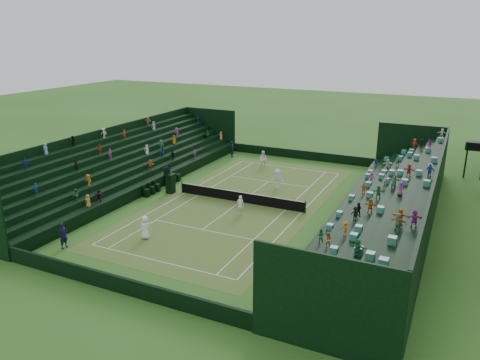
{
  "coord_description": "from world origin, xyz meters",
  "views": [
    {
      "loc": [
        16.15,
        -33.65,
        13.86
      ],
      "look_at": [
        0.0,
        0.0,
        2.0
      ],
      "focal_mm": 35.0,
      "sensor_mm": 36.0,
      "label": 1
    }
  ],
  "objects_px": {
    "umpire_chair": "(170,181)",
    "player_far_west": "(263,159)",
    "player_near_west": "(145,227)",
    "player_near_east": "(240,205)",
    "tennis_net": "(240,197)",
    "player_far_east": "(277,178)"
  },
  "relations": [
    {
      "from": "tennis_net",
      "to": "player_near_east",
      "type": "xyz_separation_m",
      "value": [
        1.2,
        -2.41,
        0.27
      ]
    },
    {
      "from": "umpire_chair",
      "to": "player_near_west",
      "type": "xyz_separation_m",
      "value": [
        3.91,
        -8.95,
        -0.3
      ]
    },
    {
      "from": "umpire_chair",
      "to": "player_near_west",
      "type": "bearing_deg",
      "value": -66.42
    },
    {
      "from": "player_near_east",
      "to": "player_far_west",
      "type": "distance_m",
      "value": 13.72
    },
    {
      "from": "player_near_east",
      "to": "player_far_west",
      "type": "height_order",
      "value": "player_far_west"
    },
    {
      "from": "player_far_east",
      "to": "player_far_west",
      "type": "bearing_deg",
      "value": 113.8
    },
    {
      "from": "player_near_west",
      "to": "umpire_chair",
      "type": "bearing_deg",
      "value": -84.24
    },
    {
      "from": "umpire_chair",
      "to": "player_far_east",
      "type": "bearing_deg",
      "value": 33.98
    },
    {
      "from": "player_near_west",
      "to": "player_near_east",
      "type": "bearing_deg",
      "value": -137.65
    },
    {
      "from": "umpire_chair",
      "to": "player_far_west",
      "type": "relative_size",
      "value": 1.47
    },
    {
      "from": "tennis_net",
      "to": "player_near_east",
      "type": "relative_size",
      "value": 7.37
    },
    {
      "from": "player_near_west",
      "to": "player_far_east",
      "type": "bearing_deg",
      "value": -124.18
    },
    {
      "from": "player_far_west",
      "to": "player_far_east",
      "type": "xyz_separation_m",
      "value": [
        3.84,
        -5.8,
        0.01
      ]
    },
    {
      "from": "player_far_west",
      "to": "tennis_net",
      "type": "bearing_deg",
      "value": -78.35
    },
    {
      "from": "tennis_net",
      "to": "player_near_east",
      "type": "bearing_deg",
      "value": -63.59
    },
    {
      "from": "umpire_chair",
      "to": "player_near_east",
      "type": "relative_size",
      "value": 1.67
    },
    {
      "from": "player_far_west",
      "to": "umpire_chair",
      "type": "bearing_deg",
      "value": -111.79
    },
    {
      "from": "player_near_west",
      "to": "player_near_east",
      "type": "relative_size",
      "value": 1.06
    },
    {
      "from": "tennis_net",
      "to": "player_near_west",
      "type": "height_order",
      "value": "player_near_west"
    },
    {
      "from": "tennis_net",
      "to": "player_far_west",
      "type": "bearing_deg",
      "value": 102.61
    },
    {
      "from": "tennis_net",
      "to": "umpire_chair",
      "type": "height_order",
      "value": "umpire_chair"
    },
    {
      "from": "tennis_net",
      "to": "player_far_west",
      "type": "xyz_separation_m",
      "value": [
        -2.42,
        10.82,
        0.37
      ]
    }
  ]
}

